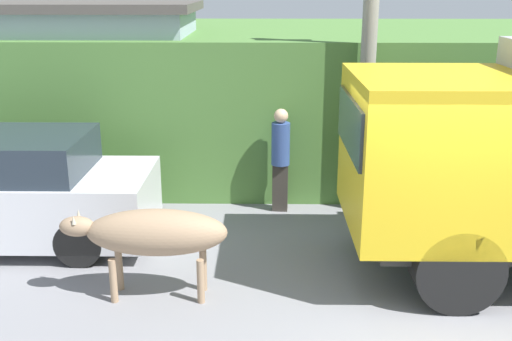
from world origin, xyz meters
name	(u,v)px	position (x,y,z in m)	size (l,w,h in m)	color
ground_plane	(441,312)	(0.00, 0.00, 0.00)	(60.00, 60.00, 0.00)	gray
hillside_embankment	(359,92)	(0.00, 6.96, 1.39)	(32.00, 6.76, 2.78)	#4C7A38
building_backdrop	(44,92)	(-6.34, 5.12, 1.70)	(5.97, 2.70, 3.37)	#99ADB7
brown_cow	(153,233)	(-3.42, 0.34, 0.84)	(2.02, 0.57, 1.14)	#9E7F60
pedestrian_on_hill	(281,154)	(-1.82, 3.30, 0.99)	(0.33, 0.33, 1.76)	#38332D
utility_pole	(369,41)	(-0.44, 3.37, 2.84)	(0.90, 0.25, 5.46)	gray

